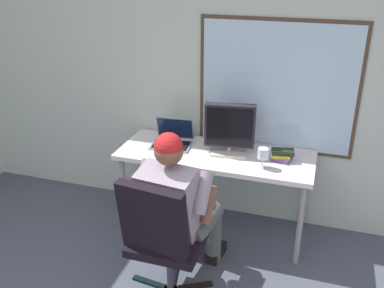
# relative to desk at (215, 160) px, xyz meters

# --- Properties ---
(wall_rear) EXTENTS (4.68, 0.08, 2.81)m
(wall_rear) POSITION_rel_desk_xyz_m (-0.23, 0.37, 0.72)
(wall_rear) COLOR #B8C8BF
(wall_rear) RESTS_ON ground
(desk) EXTENTS (1.61, 0.61, 0.75)m
(desk) POSITION_rel_desk_xyz_m (0.00, 0.00, 0.00)
(desk) COLOR gray
(desk) RESTS_ON ground
(office_chair) EXTENTS (0.60, 0.61, 0.99)m
(office_chair) POSITION_rel_desk_xyz_m (-0.11, -0.95, -0.11)
(office_chair) COLOR black
(office_chair) RESTS_ON ground
(person_seated) EXTENTS (0.55, 0.80, 1.24)m
(person_seated) POSITION_rel_desk_xyz_m (-0.08, -0.70, -0.03)
(person_seated) COLOR #4B5352
(person_seated) RESTS_ON ground
(crt_monitor) EXTENTS (0.42, 0.27, 0.42)m
(crt_monitor) POSITION_rel_desk_xyz_m (0.10, 0.05, 0.29)
(crt_monitor) COLOR beige
(crt_monitor) RESTS_ON desk
(laptop) EXTENTS (0.36, 0.32, 0.22)m
(laptop) POSITION_rel_desk_xyz_m (-0.40, 0.08, 0.13)
(laptop) COLOR gray
(laptop) RESTS_ON desk
(wine_glass) EXTENTS (0.09, 0.09, 0.16)m
(wine_glass) POSITION_rel_desk_xyz_m (0.41, -0.14, 0.18)
(wine_glass) COLOR silver
(wine_glass) RESTS_ON desk
(book_stack) EXTENTS (0.19, 0.16, 0.09)m
(book_stack) POSITION_rel_desk_xyz_m (0.54, 0.03, 0.11)
(book_stack) COLOR #5D3B8B
(book_stack) RESTS_ON desk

